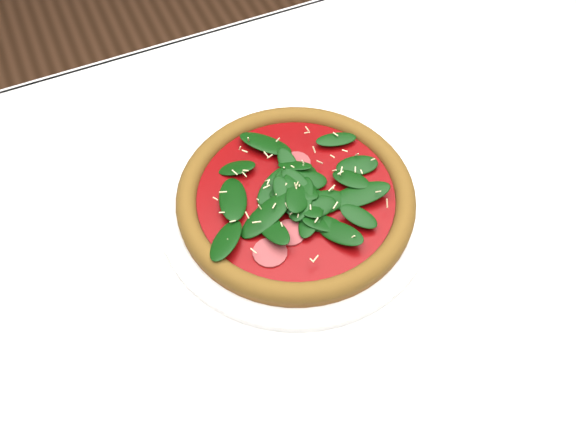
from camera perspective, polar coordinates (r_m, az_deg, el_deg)
name	(u,v)px	position (r m, az deg, el deg)	size (l,w,h in m)	color
ground	(317,419)	(1.46, 2.64, -17.59)	(6.00, 6.00, 0.00)	brown
dining_table	(336,267)	(0.86, 4.28, -4.53)	(1.21, 0.81, 0.75)	white
plate	(296,204)	(0.78, 0.69, 1.05)	(0.33, 0.33, 0.01)	white
pizza	(296,195)	(0.77, 0.70, 1.89)	(0.36, 0.36, 0.04)	brown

